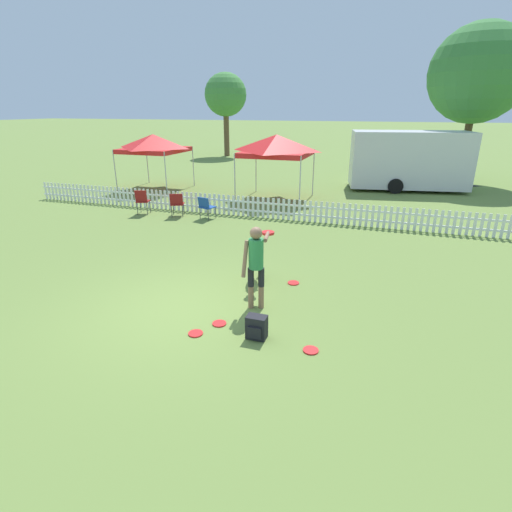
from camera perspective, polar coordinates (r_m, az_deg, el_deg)
ground_plane at (r=8.00m, az=-10.78°, el=-7.46°), size 240.00×240.00×0.00m
handler_person at (r=7.53m, az=0.07°, el=-0.27°), size 0.44×1.09×1.65m
leaping_dog at (r=8.82m, az=-0.00°, el=-0.94°), size 0.55×1.21×0.77m
frisbee_near_handler at (r=6.68m, az=7.83°, el=-13.20°), size 0.25×0.25×0.02m
frisbee_near_dog at (r=7.38m, az=-5.27°, el=-9.58°), size 0.25×0.25×0.02m
frisbee_midfield at (r=8.99m, az=5.36°, el=-3.84°), size 0.25×0.25×0.02m
frisbee_far_scatter at (r=7.14m, az=-8.62°, el=-10.88°), size 0.25×0.25×0.02m
backpack_on_grass at (r=6.86m, az=0.07°, el=-10.16°), size 0.34×0.26×0.41m
picket_fence at (r=14.12m, az=3.22°, el=6.75°), size 20.89×0.04×0.73m
folding_chair_blue_left at (r=14.20m, az=-7.17°, el=7.14°), size 0.58×0.59×0.79m
folding_chair_center at (r=15.28m, az=-15.96°, el=7.76°), size 0.53×0.55×0.91m
folding_chair_green_right at (r=14.70m, az=-11.22°, el=7.51°), size 0.60×0.61×0.85m
canopy_tent_main at (r=19.96m, az=-14.42°, el=15.32°), size 2.68×2.68×2.55m
canopy_tent_secondary at (r=17.02m, az=2.94°, el=15.51°), size 2.72×2.72×2.68m
equipment_trailer at (r=20.58m, az=20.99°, el=12.75°), size 6.19×3.07×2.69m
tree_left_grove at (r=33.64m, az=-4.37°, el=21.92°), size 3.27×3.27×6.30m
tree_right_grove at (r=23.85m, az=29.15°, el=21.75°), size 4.65×4.65×7.57m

